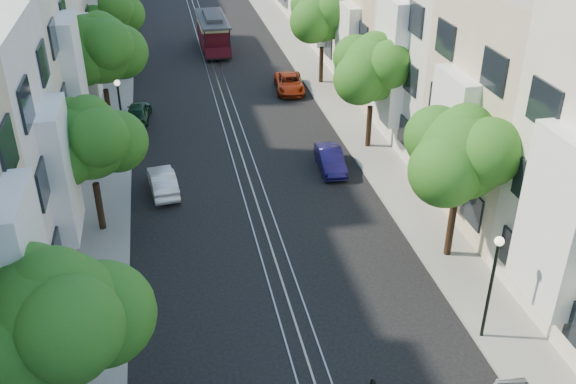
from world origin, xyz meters
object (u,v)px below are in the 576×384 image
tree_e_c (374,70)px  tree_w_c (101,50)px  parked_car_e_mid (330,160)px  cable_car (213,31)px  tree_w_a (58,322)px  tree_w_d (110,12)px  tree_e_d (323,15)px  parked_car_w_far (138,112)px  lamp_west (120,105)px  parked_car_w_mid (163,182)px  tree_e_b (463,156)px  lamp_east (493,273)px  tree_w_b (90,142)px  parked_car_e_far (289,83)px

tree_e_c → tree_w_c: tree_w_c is taller
tree_e_c → parked_car_e_mid: 5.40m
cable_car → tree_w_a: bearing=-101.8°
tree_w_c → tree_w_d: 11.01m
tree_e_c → tree_e_d: size_ratio=0.95×
parked_car_w_far → tree_w_a: bearing=93.2°
tree_e_c → tree_w_a: (-14.40, -18.00, 0.13)m
lamp_west → parked_car_w_mid: size_ratio=1.20×
tree_e_b → tree_w_d: bearing=118.1°
parked_car_e_mid → tree_w_a: bearing=-122.6°
tree_w_c → tree_w_a: bearing=-90.0°
lamp_west → tree_e_c: bearing=-8.5°
tree_e_c → cable_car: size_ratio=0.92×
lamp_west → parked_car_w_far: size_ratio=1.20×
parked_car_w_mid → tree_e_c: bearing=-172.3°
tree_w_c → lamp_east: size_ratio=1.71×
tree_w_b → cable_car: tree_w_b is taller
cable_car → tree_e_d: bearing=-55.6°
tree_w_d → lamp_east: 34.73m
tree_e_c → tree_w_c: (-14.40, 5.00, 0.47)m
tree_w_c → tree_e_c: bearing=-19.1°
parked_car_e_far → parked_car_w_far: parked_car_w_far is taller
tree_e_b → tree_e_c: bearing=90.0°
tree_e_d → parked_car_e_far: 5.13m
parked_car_e_mid → lamp_west: bearing=162.0°
tree_w_d → tree_e_c: bearing=-48.0°
tree_w_a → tree_e_b: bearing=25.9°
tree_e_c → parked_car_w_mid: bearing=-166.0°
tree_w_d → cable_car: tree_w_d is taller
tree_e_b → tree_w_b: 15.25m
tree_e_b → tree_e_c: 11.00m
tree_w_a → parked_car_e_far: tree_w_a is taller
parked_car_w_far → lamp_east: bearing=124.6°
tree_w_b → parked_car_e_mid: 12.74m
tree_w_b → lamp_west: 8.22m
parked_car_e_mid → parked_car_w_far: bearing=142.2°
parked_car_w_mid → parked_car_e_mid: bearing=178.3°
tree_w_b → lamp_east: size_ratio=1.51×
tree_w_c → parked_car_w_far: tree_w_c is taller
parked_car_e_far → parked_car_e_mid: bearing=-85.4°
lamp_east → parked_car_w_mid: 17.04m
tree_w_a → parked_car_e_far: (11.81, 27.93, -4.17)m
tree_w_b → parked_car_w_far: 13.26m
tree_w_b → parked_car_e_far: tree_w_b is taller
tree_w_a → tree_w_b: bearing=90.0°
lamp_east → parked_car_e_mid: size_ratio=1.19×
tree_e_b → lamp_east: size_ratio=1.61×
parked_car_w_mid → tree_e_d: bearing=-136.3°
tree_w_c → tree_w_d: bearing=90.0°
tree_w_a → tree_w_b: 12.00m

